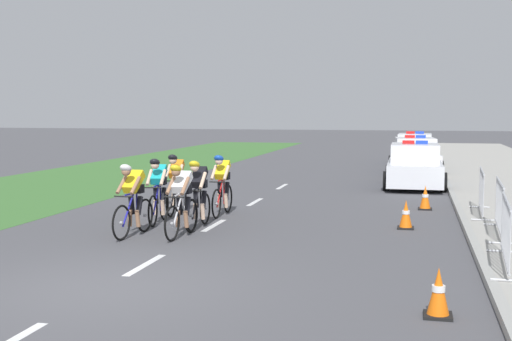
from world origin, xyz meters
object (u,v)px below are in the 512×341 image
cyclist_second (181,199)px  police_car_third (415,150)px  cyclist_fifth (176,183)px  crowd_barrier_front (506,233)px  traffic_cone_far (425,198)px  cyclist_sixth (222,184)px  crowd_barrier_rear (481,192)px  cyclist_fourth (198,193)px  traffic_cone_mid (406,215)px  cyclist_lead (133,199)px  police_car_second (415,157)px  traffic_cone_near (438,293)px  cyclist_third (158,190)px  crowd_barrier_middle (499,208)px  police_car_nearest (414,167)px

cyclist_second → police_car_third: (4.66, 20.55, -0.11)m
cyclist_fifth → crowd_barrier_front: (7.28, -4.58, -0.14)m
traffic_cone_far → cyclist_sixth: bearing=-155.9°
cyclist_second → crowd_barrier_front: bearing=-15.5°
crowd_barrier_rear → cyclist_fourth: bearing=-155.6°
cyclist_fifth → traffic_cone_mid: cyclist_fifth is taller
cyclist_lead → police_car_third: (5.67, 20.70, -0.11)m
cyclist_second → cyclist_sixth: size_ratio=1.00×
cyclist_fifth → police_car_second: police_car_second is taller
cyclist_second → cyclist_fourth: (0.02, 1.06, 0.00)m
cyclist_second → police_car_second: 16.23m
cyclist_lead → cyclist_sixth: bearing=71.4°
crowd_barrier_front → traffic_cone_near: (-1.12, -2.62, -0.34)m
cyclist_third → traffic_cone_near: (6.06, -5.76, -0.48)m
cyclist_third → cyclist_fifth: (-0.10, 1.45, 0.00)m
police_car_third → cyclist_lead: bearing=-105.3°
police_car_third → crowd_barrier_middle: 19.43m
police_car_second → cyclist_third: bearing=-112.2°
cyclist_sixth → traffic_cone_far: cyclist_sixth is taller
traffic_cone_mid → traffic_cone_far: (0.46, 3.04, 0.00)m
cyclist_fourth → traffic_cone_mid: cyclist_fourth is taller
cyclist_lead → cyclist_fourth: bearing=49.9°
police_car_nearest → traffic_cone_near: police_car_nearest is taller
traffic_cone_mid → traffic_cone_far: bearing=81.4°
police_car_nearest → crowd_barrier_middle: 9.40m
traffic_cone_near → police_car_third: bearing=90.7°
crowd_barrier_rear → traffic_cone_mid: bearing=-133.8°
cyclist_fourth → traffic_cone_far: bearing=39.3°
cyclist_third → police_car_second: size_ratio=0.38×
cyclist_second → cyclist_lead: bearing=-171.5°
cyclist_fourth → crowd_barrier_middle: 6.33m
crowd_barrier_front → police_car_nearest: bearing=96.8°
traffic_cone_mid → cyclist_fourth: bearing=-167.3°
police_car_nearest → crowd_barrier_middle: (1.68, -9.25, -0.03)m
cyclist_second → cyclist_fifth: (-1.17, 2.89, 0.00)m
cyclist_lead → cyclist_third: same height
cyclist_fourth → crowd_barrier_front: (6.09, -2.76, -0.14)m
cyclist_lead → police_car_third: size_ratio=0.39×
police_car_second → traffic_cone_near: police_car_second is taller
cyclist_fourth → police_car_second: (4.65, 14.48, -0.11)m
crowd_barrier_rear → traffic_cone_mid: (-1.75, -1.82, -0.34)m
cyclist_second → traffic_cone_near: (4.98, -4.32, -0.48)m
police_car_third → crowd_barrier_middle: bearing=-85.1°
crowd_barrier_middle → traffic_cone_mid: bearing=154.4°
cyclist_sixth → traffic_cone_far: 5.42m
cyclist_lead → cyclist_third: 1.60m
cyclist_fourth → police_car_third: police_car_third is taller
cyclist_third → crowd_barrier_rear: (7.32, 2.45, -0.14)m
cyclist_fifth → traffic_cone_mid: bearing=-8.2°
traffic_cone_far → police_car_third: bearing=91.1°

